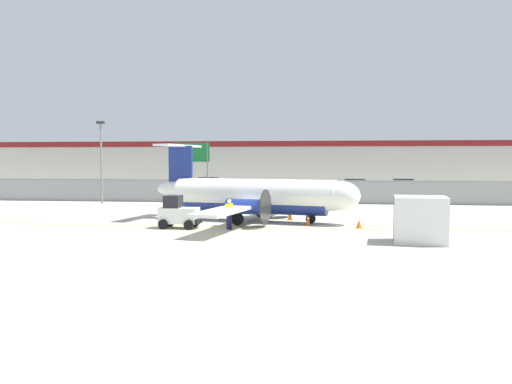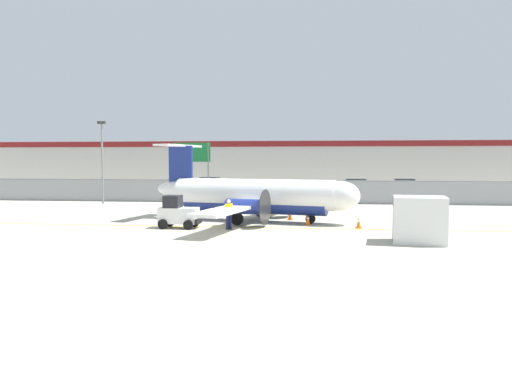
{
  "view_description": "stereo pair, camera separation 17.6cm",
  "coord_description": "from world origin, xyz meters",
  "px_view_note": "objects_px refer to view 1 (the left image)",
  "views": [
    {
      "loc": [
        4.7,
        -26.46,
        3.98
      ],
      "look_at": [
        0.93,
        5.97,
        1.8
      ],
      "focal_mm": 35.0,
      "sensor_mm": 36.0,
      "label": 1
    },
    {
      "loc": [
        4.87,
        -26.44,
        3.98
      ],
      "look_at": [
        0.93,
        5.97,
        1.8
      ],
      "focal_mm": 35.0,
      "sensor_mm": 36.0,
      "label": 2
    }
  ],
  "objects_px": {
    "traffic_cone_near_left": "(290,215)",
    "parked_car_3": "(299,187)",
    "highway_sign": "(191,157)",
    "ground_crew_worker": "(229,213)",
    "traffic_cone_near_right": "(308,220)",
    "parked_car_2": "(237,186)",
    "cargo_container": "(420,220)",
    "parked_car_0": "(146,188)",
    "traffic_cone_far_left": "(359,223)",
    "parked_car_5": "(402,186)",
    "commuter_airplane": "(258,196)",
    "baggage_tug": "(178,213)",
    "parked_car_1": "(208,184)",
    "apron_light_pole": "(101,155)",
    "parked_car_4": "(354,186)"
  },
  "relations": [
    {
      "from": "traffic_cone_near_left",
      "to": "parked_car_3",
      "type": "xyz_separation_m",
      "value": [
        -0.11,
        21.38,
        0.58
      ]
    },
    {
      "from": "traffic_cone_near_left",
      "to": "highway_sign",
      "type": "relative_size",
      "value": 0.12
    },
    {
      "from": "highway_sign",
      "to": "ground_crew_worker",
      "type": "bearing_deg",
      "value": -69.85
    },
    {
      "from": "traffic_cone_near_right",
      "to": "parked_car_2",
      "type": "relative_size",
      "value": 0.15
    },
    {
      "from": "ground_crew_worker",
      "to": "parked_car_3",
      "type": "distance_m",
      "value": 26.35
    },
    {
      "from": "parked_car_2",
      "to": "traffic_cone_near_right",
      "type": "bearing_deg",
      "value": 111.45
    },
    {
      "from": "cargo_container",
      "to": "parked_car_0",
      "type": "bearing_deg",
      "value": 138.33
    },
    {
      "from": "ground_crew_worker",
      "to": "traffic_cone_near_right",
      "type": "relative_size",
      "value": 2.66
    },
    {
      "from": "traffic_cone_far_left",
      "to": "parked_car_5",
      "type": "distance_m",
      "value": 30.61
    },
    {
      "from": "traffic_cone_far_left",
      "to": "highway_sign",
      "type": "bearing_deg",
      "value": 129.25
    },
    {
      "from": "commuter_airplane",
      "to": "highway_sign",
      "type": "height_order",
      "value": "highway_sign"
    },
    {
      "from": "baggage_tug",
      "to": "parked_car_1",
      "type": "relative_size",
      "value": 0.54
    },
    {
      "from": "parked_car_1",
      "to": "parked_car_3",
      "type": "xyz_separation_m",
      "value": [
        11.54,
        -7.15,
        0.0
      ]
    },
    {
      "from": "cargo_container",
      "to": "parked_car_5",
      "type": "relative_size",
      "value": 0.61
    },
    {
      "from": "traffic_cone_near_right",
      "to": "commuter_airplane",
      "type": "bearing_deg",
      "value": 155.52
    },
    {
      "from": "baggage_tug",
      "to": "traffic_cone_far_left",
      "type": "distance_m",
      "value": 10.4
    },
    {
      "from": "commuter_airplane",
      "to": "traffic_cone_near_left",
      "type": "distance_m",
      "value": 2.59
    },
    {
      "from": "ground_crew_worker",
      "to": "parked_car_2",
      "type": "height_order",
      "value": "same"
    },
    {
      "from": "traffic_cone_near_left",
      "to": "apron_light_pole",
      "type": "relative_size",
      "value": 0.09
    },
    {
      "from": "apron_light_pole",
      "to": "parked_car_4",
      "type": "bearing_deg",
      "value": 34.24
    },
    {
      "from": "cargo_container",
      "to": "traffic_cone_near_left",
      "type": "xyz_separation_m",
      "value": [
        -6.53,
        8.15,
        -0.79
      ]
    },
    {
      "from": "apron_light_pole",
      "to": "highway_sign",
      "type": "height_order",
      "value": "apron_light_pole"
    },
    {
      "from": "traffic_cone_near_right",
      "to": "highway_sign",
      "type": "xyz_separation_m",
      "value": [
        -11.27,
        16.36,
        3.83
      ]
    },
    {
      "from": "baggage_tug",
      "to": "apron_light_pole",
      "type": "relative_size",
      "value": 0.33
    },
    {
      "from": "commuter_airplane",
      "to": "parked_car_2",
      "type": "relative_size",
      "value": 3.72
    },
    {
      "from": "baggage_tug",
      "to": "parked_car_3",
      "type": "height_order",
      "value": "baggage_tug"
    },
    {
      "from": "traffic_cone_near_right",
      "to": "parked_car_4",
      "type": "height_order",
      "value": "parked_car_4"
    },
    {
      "from": "parked_car_0",
      "to": "highway_sign",
      "type": "xyz_separation_m",
      "value": [
        6.12,
        -4.78,
        3.24
      ]
    },
    {
      "from": "cargo_container",
      "to": "highway_sign",
      "type": "relative_size",
      "value": 0.48
    },
    {
      "from": "traffic_cone_near_right",
      "to": "parked_car_3",
      "type": "relative_size",
      "value": 0.15
    },
    {
      "from": "traffic_cone_near_left",
      "to": "ground_crew_worker",
      "type": "bearing_deg",
      "value": -123.87
    },
    {
      "from": "parked_car_2",
      "to": "parked_car_4",
      "type": "height_order",
      "value": "same"
    },
    {
      "from": "traffic_cone_far_left",
      "to": "parked_car_2",
      "type": "distance_m",
      "value": 29.12
    },
    {
      "from": "traffic_cone_near_left",
      "to": "parked_car_5",
      "type": "bearing_deg",
      "value": 66.26
    },
    {
      "from": "commuter_airplane",
      "to": "baggage_tug",
      "type": "bearing_deg",
      "value": -126.6
    },
    {
      "from": "parked_car_0",
      "to": "baggage_tug",
      "type": "bearing_deg",
      "value": 109.71
    },
    {
      "from": "parked_car_4",
      "to": "parked_car_5",
      "type": "xyz_separation_m",
      "value": [
        5.54,
        0.84,
        0.0
      ]
    },
    {
      "from": "baggage_tug",
      "to": "parked_car_4",
      "type": "distance_m",
      "value": 32.41
    },
    {
      "from": "parked_car_1",
      "to": "parked_car_2",
      "type": "bearing_deg",
      "value": 138.07
    },
    {
      "from": "parked_car_2",
      "to": "highway_sign",
      "type": "height_order",
      "value": "highway_sign"
    },
    {
      "from": "traffic_cone_near_right",
      "to": "parked_car_1",
      "type": "distance_m",
      "value": 33.5
    },
    {
      "from": "parked_car_1",
      "to": "highway_sign",
      "type": "xyz_separation_m",
      "value": [
        1.56,
        -14.58,
        3.24
      ]
    },
    {
      "from": "parked_car_1",
      "to": "highway_sign",
      "type": "relative_size",
      "value": 0.79
    },
    {
      "from": "parked_car_0",
      "to": "highway_sign",
      "type": "bearing_deg",
      "value": 138.53
    },
    {
      "from": "parked_car_2",
      "to": "parked_car_4",
      "type": "bearing_deg",
      "value": -167.83
    },
    {
      "from": "cargo_container",
      "to": "traffic_cone_far_left",
      "type": "xyz_separation_m",
      "value": [
        -2.42,
        4.73,
        -0.79
      ]
    },
    {
      "from": "ground_crew_worker",
      "to": "parked_car_1",
      "type": "height_order",
      "value": "same"
    },
    {
      "from": "parked_car_3",
      "to": "highway_sign",
      "type": "distance_m",
      "value": 12.86
    },
    {
      "from": "baggage_tug",
      "to": "cargo_container",
      "type": "distance_m",
      "value": 13.23
    },
    {
      "from": "parked_car_1",
      "to": "parked_car_3",
      "type": "distance_m",
      "value": 13.58
    }
  ]
}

